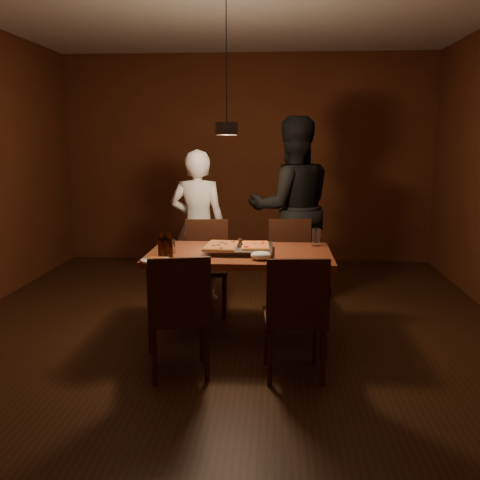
# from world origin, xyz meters

# --- Properties ---
(room_shell) EXTENTS (6.00, 6.00, 6.00)m
(room_shell) POSITION_xyz_m (0.00, 0.00, 1.40)
(room_shell) COLOR #33180E
(room_shell) RESTS_ON ground
(dining_table) EXTENTS (1.50, 0.90, 0.75)m
(dining_table) POSITION_xyz_m (0.11, -0.05, 0.68)
(dining_table) COLOR brown
(dining_table) RESTS_ON floor
(chair_far_left) EXTENTS (0.45, 0.45, 0.49)m
(chair_far_left) POSITION_xyz_m (-0.27, 0.68, 0.54)
(chair_far_left) COLOR #38190F
(chair_far_left) RESTS_ON floor
(chair_far_right) EXTENTS (0.45, 0.45, 0.49)m
(chair_far_right) POSITION_xyz_m (0.55, 0.76, 0.54)
(chair_far_right) COLOR #38190F
(chair_far_right) RESTS_ON floor
(chair_near_left) EXTENTS (0.51, 0.51, 0.49)m
(chair_near_left) POSITION_xyz_m (-0.26, -0.85, 0.54)
(chair_near_left) COLOR #38190F
(chair_near_left) RESTS_ON floor
(chair_near_right) EXTENTS (0.45, 0.45, 0.49)m
(chair_near_right) POSITION_xyz_m (0.55, -0.83, 0.54)
(chair_near_right) COLOR #38190F
(chair_near_right) RESTS_ON floor
(pizza_tray) EXTENTS (0.55, 0.45, 0.05)m
(pizza_tray) POSITION_xyz_m (0.10, -0.06, 0.77)
(pizza_tray) COLOR silver
(pizza_tray) RESTS_ON dining_table
(pizza_meat) EXTENTS (0.29, 0.43, 0.02)m
(pizza_meat) POSITION_xyz_m (-0.04, -0.07, 0.81)
(pizza_meat) COLOR maroon
(pizza_meat) RESTS_ON pizza_tray
(pizza_cheese) EXTENTS (0.24, 0.36, 0.02)m
(pizza_cheese) POSITION_xyz_m (0.24, -0.05, 0.81)
(pizza_cheese) COLOR gold
(pizza_cheese) RESTS_ON pizza_tray
(spatula) EXTENTS (0.10, 0.24, 0.04)m
(spatula) POSITION_xyz_m (0.10, -0.04, 0.81)
(spatula) COLOR silver
(spatula) RESTS_ON pizza_tray
(beer_bottle_a) EXTENTS (0.06, 0.06, 0.24)m
(beer_bottle_a) POSITION_xyz_m (-0.48, -0.32, 0.87)
(beer_bottle_a) COLOR black
(beer_bottle_a) RESTS_ON dining_table
(beer_bottle_b) EXTENTS (0.06, 0.06, 0.23)m
(beer_bottle_b) POSITION_xyz_m (-0.43, -0.31, 0.86)
(beer_bottle_b) COLOR black
(beer_bottle_b) RESTS_ON dining_table
(water_glass_left) EXTENTS (0.07, 0.07, 0.11)m
(water_glass_left) POSITION_xyz_m (-0.45, -0.13, 0.81)
(water_glass_left) COLOR silver
(water_glass_left) RESTS_ON dining_table
(water_glass_right) EXTENTS (0.08, 0.08, 0.16)m
(water_glass_right) POSITION_xyz_m (0.76, 0.26, 0.83)
(water_glass_right) COLOR silver
(water_glass_right) RESTS_ON dining_table
(plate_slice) EXTENTS (0.23, 0.23, 0.03)m
(plate_slice) POSITION_xyz_m (-0.51, -0.44, 0.76)
(plate_slice) COLOR white
(plate_slice) RESTS_ON dining_table
(napkin) EXTENTS (0.16, 0.12, 0.07)m
(napkin) POSITION_xyz_m (0.29, -0.34, 0.78)
(napkin) COLOR white
(napkin) RESTS_ON dining_table
(diner_white) EXTENTS (0.60, 0.42, 1.57)m
(diner_white) POSITION_xyz_m (-0.40, 1.05, 0.78)
(diner_white) COLOR white
(diner_white) RESTS_ON floor
(diner_dark) EXTENTS (1.07, 0.92, 1.90)m
(diner_dark) POSITION_xyz_m (0.57, 1.23, 0.95)
(diner_dark) COLOR black
(diner_dark) RESTS_ON floor
(pendant_lamp) EXTENTS (0.18, 0.18, 1.10)m
(pendant_lamp) POSITION_xyz_m (0.00, 0.00, 1.76)
(pendant_lamp) COLOR black
(pendant_lamp) RESTS_ON ceiling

